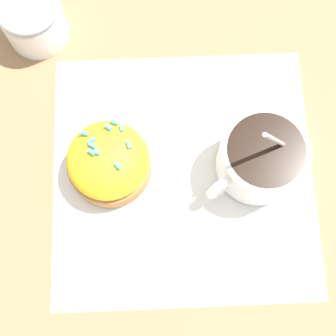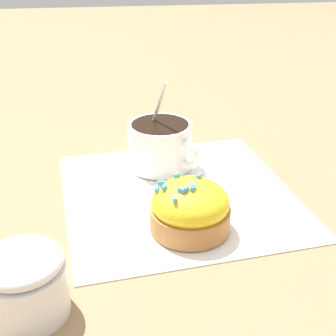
{
  "view_description": "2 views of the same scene",
  "coord_description": "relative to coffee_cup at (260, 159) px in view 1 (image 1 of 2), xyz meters",
  "views": [
    {
      "loc": [
        0.01,
        0.12,
        0.46
      ],
      "look_at": [
        0.02,
        0.0,
        0.03
      ],
      "focal_mm": 50.0,
      "sensor_mm": 36.0,
      "label": 1
    },
    {
      "loc": [
        0.47,
        -0.08,
        0.28
      ],
      "look_at": [
        -0.01,
        -0.01,
        0.03
      ],
      "focal_mm": 50.0,
      "sensor_mm": 36.0,
      "label": 2
    }
  ],
  "objects": [
    {
      "name": "ground_plane",
      "position": [
        0.07,
        0.01,
        -0.03
      ],
      "size": [
        3.0,
        3.0,
        0.0
      ],
      "primitive_type": "plane",
      "color": "#93704C"
    },
    {
      "name": "paper_napkin",
      "position": [
        0.07,
        0.01,
        -0.03
      ],
      "size": [
        0.29,
        0.29,
        0.0
      ],
      "color": "white",
      "rests_on": "ground_plane"
    },
    {
      "name": "sugar_bowl",
      "position": [
        0.24,
        -0.14,
        -0.0
      ],
      "size": [
        0.07,
        0.07,
        0.06
      ],
      "color": "white",
      "rests_on": "ground_plane"
    },
    {
      "name": "frosted_pastry",
      "position": [
        0.14,
        0.01,
        -0.01
      ],
      "size": [
        0.08,
        0.08,
        0.06
      ],
      "color": "#B2753D",
      "rests_on": "paper_napkin"
    },
    {
      "name": "coffee_cup",
      "position": [
        0.0,
        0.0,
        0.0
      ],
      "size": [
        0.09,
        0.09,
        0.12
      ],
      "color": "white",
      "rests_on": "paper_napkin"
    }
  ]
}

